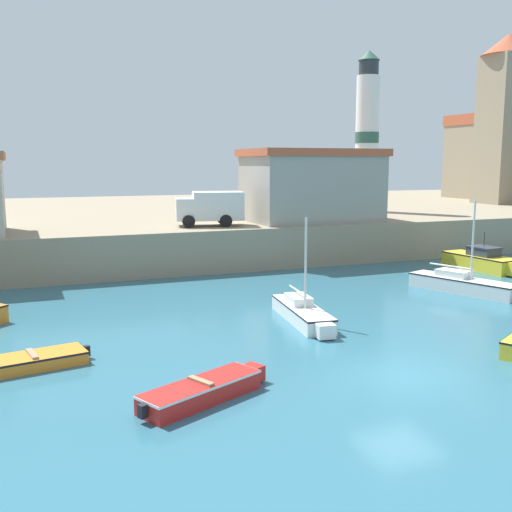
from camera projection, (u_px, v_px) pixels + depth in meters
The scene contains 10 objects.
ground_plane at pixel (400, 374), 19.18m from camera, with size 200.00×200.00×0.00m, color #2D667A.
quay_seawall at pixel (151, 222), 54.48m from camera, with size 120.00×40.00×2.65m, color gray.
sailboat_white_0 at pixel (303, 312), 25.53m from camera, with size 1.87×5.64×4.49m.
dinghy_red_1 at pixel (204, 390), 17.05m from camera, with size 4.27×2.64×0.64m.
sailboat_white_3 at pixel (464, 284), 31.11m from camera, with size 3.23×6.30×4.84m.
dinghy_orange_5 at pixel (29, 361), 19.70m from camera, with size 4.20×1.95×0.52m.
motorboat_yellow_6 at pixel (482, 261), 37.69m from camera, with size 2.18×5.80×2.40m.
lighthouse at pixel (367, 135), 49.42m from camera, with size 1.95×1.95×13.06m.
harbor_shed_near_wharf at pixel (311, 185), 41.77m from camera, with size 9.20×6.09×4.98m.
truck_on_quay at pixel (210, 207), 38.59m from camera, with size 4.64×2.92×2.20m.
Camera 1 is at (-11.03, -15.39, 6.72)m, focal length 42.00 mm.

